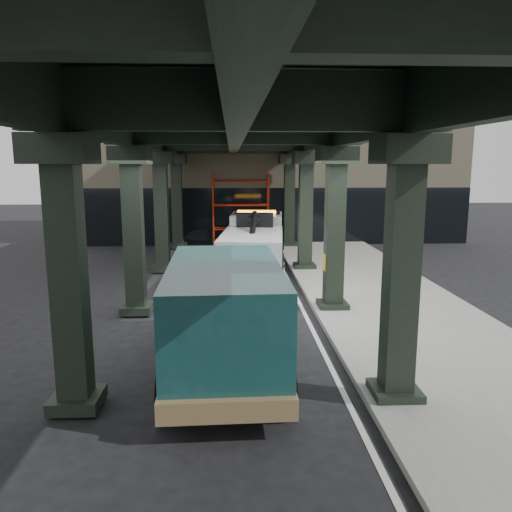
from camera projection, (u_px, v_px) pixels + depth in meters
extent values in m
plane|color=black|center=(251.00, 334.00, 13.40)|extent=(90.00, 90.00, 0.00)
cube|color=gray|center=(393.00, 308.00, 15.56)|extent=(5.00, 40.00, 0.15)
cube|color=silver|center=(303.00, 311.00, 15.44)|extent=(0.12, 38.00, 0.01)
cube|color=black|center=(401.00, 275.00, 9.14)|extent=(0.55, 0.55, 5.00)
cube|color=black|center=(408.00, 150.00, 8.73)|extent=(1.10, 1.10, 0.50)
cube|color=black|center=(395.00, 393.00, 9.56)|extent=(0.90, 0.90, 0.24)
cube|color=black|center=(335.00, 231.00, 15.03)|extent=(0.55, 0.55, 5.00)
cube|color=black|center=(337.00, 155.00, 14.62)|extent=(1.10, 1.10, 0.50)
cube|color=black|center=(332.00, 306.00, 15.45)|extent=(0.90, 0.90, 0.24)
cube|color=black|center=(305.00, 212.00, 20.93)|extent=(0.55, 0.55, 5.00)
cube|color=black|center=(306.00, 158.00, 20.52)|extent=(1.10, 1.10, 0.50)
cube|color=black|center=(304.00, 266.00, 21.35)|extent=(0.90, 0.90, 0.24)
cube|color=black|center=(289.00, 202.00, 26.82)|extent=(0.55, 0.55, 5.00)
cube|color=black|center=(290.00, 159.00, 26.41)|extent=(1.10, 1.10, 0.50)
cube|color=black|center=(289.00, 244.00, 27.24)|extent=(0.90, 0.90, 0.24)
cube|color=black|center=(69.00, 278.00, 8.85)|extent=(0.55, 0.55, 5.00)
cube|color=black|center=(60.00, 149.00, 8.44)|extent=(1.10, 1.10, 0.50)
cube|color=black|center=(77.00, 400.00, 9.27)|extent=(0.90, 0.90, 0.24)
cube|color=black|center=(134.00, 233.00, 14.74)|extent=(0.55, 0.55, 5.00)
cube|color=black|center=(130.00, 155.00, 14.34)|extent=(1.10, 1.10, 0.50)
cube|color=black|center=(137.00, 308.00, 15.17)|extent=(0.90, 0.90, 0.24)
cube|color=black|center=(162.00, 213.00, 20.64)|extent=(0.55, 0.55, 5.00)
cube|color=black|center=(160.00, 158.00, 20.23)|extent=(1.10, 1.10, 0.50)
cube|color=black|center=(163.00, 268.00, 21.06)|extent=(0.90, 0.90, 0.24)
cube|color=black|center=(177.00, 202.00, 26.53)|extent=(0.55, 0.55, 5.00)
cube|color=black|center=(176.00, 159.00, 26.12)|extent=(1.10, 1.10, 0.50)
cube|color=black|center=(178.00, 245.00, 26.95)|extent=(0.90, 0.90, 0.24)
cube|color=black|center=(338.00, 127.00, 14.48)|extent=(0.35, 32.00, 1.10)
cube|color=black|center=(129.00, 127.00, 14.19)|extent=(0.35, 32.00, 1.10)
cube|color=black|center=(234.00, 127.00, 14.33)|extent=(0.35, 32.00, 1.10)
cube|color=black|center=(234.00, 102.00, 14.21)|extent=(7.40, 32.00, 0.30)
cube|color=#C6B793|center=(270.00, 172.00, 32.41)|extent=(22.00, 10.00, 8.00)
cylinder|color=red|center=(214.00, 210.00, 27.60)|extent=(0.08, 0.08, 4.00)
cylinder|color=red|center=(213.00, 211.00, 26.81)|extent=(0.08, 0.08, 4.00)
cylinder|color=red|center=(268.00, 210.00, 27.74)|extent=(0.08, 0.08, 4.00)
cylinder|color=red|center=(269.00, 211.00, 26.95)|extent=(0.08, 0.08, 4.00)
cylinder|color=red|center=(241.00, 228.00, 27.85)|extent=(3.00, 0.08, 0.08)
cylinder|color=red|center=(241.00, 204.00, 27.61)|extent=(3.00, 0.08, 0.08)
cylinder|color=red|center=(240.00, 181.00, 27.38)|extent=(3.00, 0.08, 0.08)
cube|color=black|center=(254.00, 260.00, 20.17)|extent=(1.65, 7.14, 0.24)
cube|color=silver|center=(257.00, 233.00, 22.39)|extent=(2.43, 2.48, 1.70)
cube|color=silver|center=(258.00, 240.00, 23.45)|extent=(2.27, 0.88, 0.85)
cube|color=black|center=(257.00, 222.00, 22.54)|extent=(2.19, 1.43, 0.80)
cube|color=silver|center=(252.00, 250.00, 18.99)|extent=(2.73, 4.93, 1.32)
cube|color=orange|center=(257.00, 212.00, 22.03)|extent=(1.72, 0.43, 0.15)
cube|color=black|center=(255.00, 220.00, 20.68)|extent=(1.56, 0.71, 0.57)
cylinder|color=black|center=(253.00, 231.00, 19.05)|extent=(0.55, 3.31, 1.27)
cube|color=black|center=(248.00, 290.00, 16.80)|extent=(0.41, 1.34, 0.17)
cube|color=black|center=(247.00, 296.00, 16.16)|extent=(1.53, 0.39, 0.17)
cylinder|color=black|center=(235.00, 252.00, 22.89)|extent=(0.43, 1.07, 1.04)
cylinder|color=silver|center=(235.00, 252.00, 22.89)|extent=(0.42, 0.61, 0.57)
cylinder|color=black|center=(280.00, 252.00, 22.79)|extent=(0.43, 1.07, 1.04)
cylinder|color=silver|center=(280.00, 252.00, 22.79)|extent=(0.42, 0.61, 0.57)
cylinder|color=black|center=(227.00, 266.00, 19.83)|extent=(0.43, 1.07, 1.04)
cylinder|color=silver|center=(227.00, 266.00, 19.83)|extent=(0.42, 0.61, 0.57)
cylinder|color=black|center=(279.00, 266.00, 19.73)|extent=(0.43, 1.07, 1.04)
cylinder|color=silver|center=(279.00, 266.00, 19.73)|extent=(0.42, 0.61, 0.57)
cylinder|color=black|center=(224.00, 272.00, 18.63)|extent=(0.43, 1.07, 1.04)
cylinder|color=silver|center=(224.00, 272.00, 18.63)|extent=(0.42, 0.61, 0.57)
cylinder|color=black|center=(279.00, 273.00, 18.52)|extent=(0.43, 1.07, 1.04)
cylinder|color=silver|center=(279.00, 273.00, 18.52)|extent=(0.42, 0.61, 0.57)
cube|color=#124143|center=(224.00, 297.00, 13.27)|extent=(2.23, 1.24, 0.97)
cube|color=#124143|center=(225.00, 314.00, 10.30)|extent=(2.38, 4.88, 2.09)
cube|color=#96794C|center=(225.00, 346.00, 10.88)|extent=(2.45, 6.06, 0.38)
cube|color=black|center=(223.00, 269.00, 12.70)|extent=(2.10, 0.52, 0.89)
cube|color=black|center=(224.00, 285.00, 10.52)|extent=(2.38, 3.92, 0.59)
cube|color=silver|center=(223.00, 306.00, 13.91)|extent=(2.15, 0.18, 0.32)
cylinder|color=black|center=(183.00, 319.00, 13.24)|extent=(0.32, 0.91, 0.90)
cylinder|color=silver|center=(183.00, 319.00, 13.24)|extent=(0.36, 0.50, 0.50)
cylinder|color=black|center=(264.00, 317.00, 13.40)|extent=(0.32, 0.91, 0.90)
cylinder|color=silver|center=(264.00, 317.00, 13.40)|extent=(0.36, 0.50, 0.50)
cylinder|color=black|center=(166.00, 396.00, 8.83)|extent=(0.32, 0.91, 0.90)
cylinder|color=silver|center=(166.00, 396.00, 8.83)|extent=(0.36, 0.50, 0.50)
cylinder|color=black|center=(286.00, 392.00, 8.99)|extent=(0.32, 0.91, 0.90)
cylinder|color=silver|center=(286.00, 392.00, 8.99)|extent=(0.36, 0.50, 0.50)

